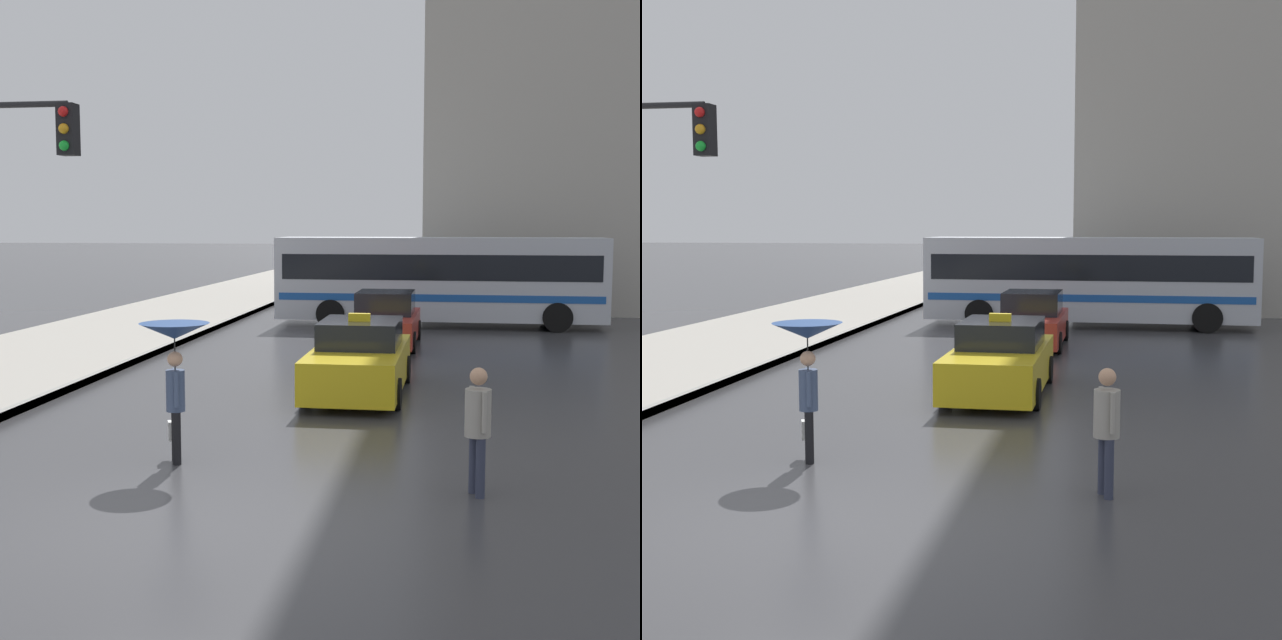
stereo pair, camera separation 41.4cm
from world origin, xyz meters
TOP-DOWN VIEW (x-y plane):
  - ground_plane at (0.00, 0.00)m, footprint 300.00×300.00m
  - taxi at (1.38, 8.51)m, footprint 1.91×4.65m
  - sedan_red at (1.27, 15.88)m, footprint 1.91×4.58m
  - city_bus at (2.67, 21.11)m, footprint 10.96×2.74m
  - pedestrian_with_umbrella at (-0.64, 2.81)m, footprint 1.01×1.01m
  - pedestrian_man at (3.65, 1.89)m, footprint 0.43×0.47m

SIDE VIEW (x-z plane):
  - ground_plane at x=0.00m, z-range 0.00..0.00m
  - taxi at x=1.38m, z-range -0.14..1.52m
  - sedan_red at x=1.27m, z-range -0.08..1.47m
  - pedestrian_man at x=3.65m, z-range 0.16..1.81m
  - pedestrian_with_umbrella at x=-0.64m, z-range 0.63..2.67m
  - city_bus at x=2.67m, z-range 0.17..3.18m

